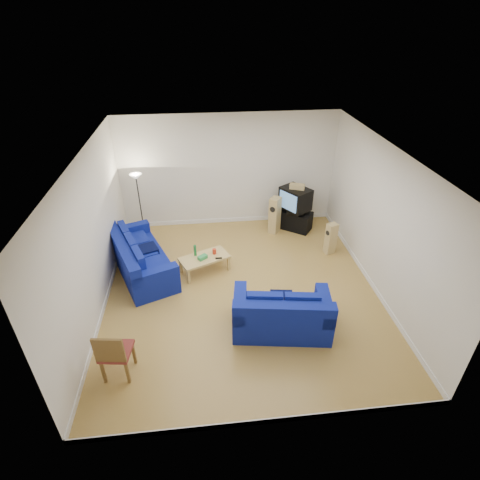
{
  "coord_description": "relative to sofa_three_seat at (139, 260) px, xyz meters",
  "views": [
    {
      "loc": [
        -0.78,
        -6.59,
        5.47
      ],
      "look_at": [
        0.0,
        0.4,
        1.1
      ],
      "focal_mm": 28.0,
      "sensor_mm": 36.0,
      "label": 1
    }
  ],
  "objects": [
    {
      "name": "room",
      "position": [
        2.36,
        -0.97,
        1.2
      ],
      "size": [
        6.01,
        6.51,
        3.21
      ],
      "color": "brown",
      "rests_on": "ground"
    },
    {
      "name": "sofa_three_seat",
      "position": [
        0.0,
        0.0,
        0.0
      ],
      "size": [
        1.88,
        2.64,
        0.94
      ],
      "rotation": [
        0.0,
        0.0,
        -1.19
      ],
      "color": "navy",
      "rests_on": "ground"
    },
    {
      "name": "sofa_loveseat",
      "position": [
        2.99,
        -2.26,
        0.01
      ],
      "size": [
        2.02,
        1.32,
        0.94
      ],
      "rotation": [
        0.0,
        0.0,
        -0.15
      ],
      "color": "navy",
      "rests_on": "ground"
    },
    {
      "name": "coffee_table",
      "position": [
        1.55,
        -0.15,
        0.02
      ],
      "size": [
        1.28,
        0.99,
        0.42
      ],
      "rotation": [
        0.0,
        0.0,
        0.41
      ],
      "color": "tan",
      "rests_on": "ground"
    },
    {
      "name": "bottle",
      "position": [
        1.34,
        -0.05,
        0.21
      ],
      "size": [
        0.08,
        0.08,
        0.28
      ],
      "primitive_type": "cylinder",
      "rotation": [
        0.0,
        0.0,
        0.28
      ],
      "color": "#197233",
      "rests_on": "coffee_table"
    },
    {
      "name": "tissue_box",
      "position": [
        1.51,
        -0.22,
        0.12
      ],
      "size": [
        0.25,
        0.23,
        0.09
      ],
      "primitive_type": "cube",
      "rotation": [
        0.0,
        0.0,
        0.65
      ],
      "color": "green",
      "rests_on": "coffee_table"
    },
    {
      "name": "red_canister",
      "position": [
        1.8,
        -0.03,
        0.13
      ],
      "size": [
        0.13,
        0.13,
        0.13
      ],
      "primitive_type": "cylinder",
      "rotation": [
        0.0,
        0.0,
        0.61
      ],
      "color": "red",
      "rests_on": "coffee_table"
    },
    {
      "name": "remote",
      "position": [
        1.89,
        -0.25,
        0.08
      ],
      "size": [
        0.16,
        0.05,
        0.02
      ],
      "primitive_type": "cube",
      "rotation": [
        0.0,
        0.0,
        -0.0
      ],
      "color": "black",
      "rests_on": "coffee_table"
    },
    {
      "name": "tv_stand",
      "position": [
        4.21,
        1.66,
        -0.07
      ],
      "size": [
        1.01,
        0.93,
        0.55
      ],
      "primitive_type": "cube",
      "rotation": [
        0.0,
        0.0,
        -0.63
      ],
      "color": "black",
      "rests_on": "ground"
    },
    {
      "name": "av_receiver",
      "position": [
        4.17,
        1.6,
        0.25
      ],
      "size": [
        0.54,
        0.48,
        0.11
      ],
      "primitive_type": "cube",
      "rotation": [
        0.0,
        0.0,
        -0.22
      ],
      "color": "black",
      "rests_on": "tv_stand"
    },
    {
      "name": "television",
      "position": [
        4.16,
        1.66,
        0.61
      ],
      "size": [
        0.91,
        0.97,
        0.61
      ],
      "rotation": [
        0.0,
        0.0,
        -0.99
      ],
      "color": "black",
      "rests_on": "av_receiver"
    },
    {
      "name": "centre_speaker",
      "position": [
        4.17,
        1.63,
        0.99
      ],
      "size": [
        0.44,
        0.3,
        0.14
      ],
      "primitive_type": "cube",
      "rotation": [
        0.0,
        0.0,
        -0.38
      ],
      "color": "tan",
      "rests_on": "television"
    },
    {
      "name": "speaker_left",
      "position": [
        3.57,
        1.54,
        0.19
      ],
      "size": [
        0.39,
        0.4,
        1.07
      ],
      "rotation": [
        0.0,
        0.0,
        -0.65
      ],
      "color": "tan",
      "rests_on": "ground"
    },
    {
      "name": "speaker_right",
      "position": [
        4.81,
        0.32,
        0.08
      ],
      "size": [
        0.3,
        0.27,
        0.85
      ],
      "rotation": [
        0.0,
        0.0,
        -1.22
      ],
      "color": "tan",
      "rests_on": "ground"
    },
    {
      "name": "floor_lamp",
      "position": [
        -0.09,
        1.73,
        1.18
      ],
      "size": [
        0.32,
        0.32,
        1.84
      ],
      "color": "black",
      "rests_on": "ground"
    },
    {
      "name": "dining_chair",
      "position": [
        -0.03,
        -3.05,
        0.24
      ],
      "size": [
        0.57,
        0.57,
        1.05
      ],
      "rotation": [
        0.0,
        0.0,
        -0.14
      ],
      "color": "brown",
      "rests_on": "ground"
    }
  ]
}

